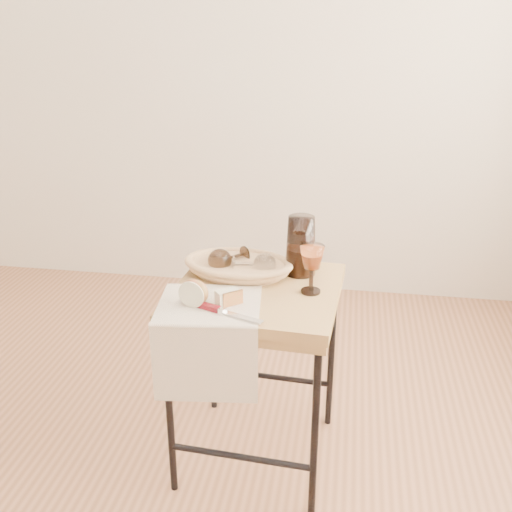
% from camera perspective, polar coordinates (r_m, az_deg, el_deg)
% --- Properties ---
extents(floor, '(3.60, 3.60, 0.00)m').
position_cam_1_polar(floor, '(2.19, -14.29, -21.98)').
color(floor, brown).
rests_on(floor, ground).
extents(wall_back, '(3.60, 0.00, 2.70)m').
position_cam_1_polar(wall_back, '(3.30, -3.81, 19.41)').
color(wall_back, beige).
rests_on(wall_back, ground).
extents(side_table, '(0.57, 0.57, 0.68)m').
position_cam_1_polar(side_table, '(2.09, 0.09, -11.52)').
color(side_table, brown).
rests_on(side_table, floor).
extents(tea_towel, '(0.34, 0.32, 0.01)m').
position_cam_1_polar(tea_towel, '(1.82, -4.57, -4.72)').
color(tea_towel, '#FDE3C3').
rests_on(tea_towel, side_table).
extents(bread_basket, '(0.35, 0.26, 0.05)m').
position_cam_1_polar(bread_basket, '(2.02, -1.73, -1.12)').
color(bread_basket, '#986E49').
rests_on(bread_basket, side_table).
extents(goblet_lying_a, '(0.15, 0.16, 0.08)m').
position_cam_1_polar(goblet_lying_a, '(2.03, -2.48, -0.16)').
color(goblet_lying_a, '#4A3626').
rests_on(goblet_lying_a, bread_basket).
extents(goblet_lying_b, '(0.13, 0.09, 0.08)m').
position_cam_1_polar(goblet_lying_b, '(1.98, -0.44, -0.76)').
color(goblet_lying_b, white).
rests_on(goblet_lying_b, bread_basket).
extents(pitcher, '(0.15, 0.23, 0.25)m').
position_cam_1_polar(pitcher, '(2.00, 4.37, 1.03)').
color(pitcher, black).
rests_on(pitcher, side_table).
extents(wine_goblet, '(0.08, 0.08, 0.16)m').
position_cam_1_polar(wine_goblet, '(1.87, 5.43, -1.28)').
color(wine_goblet, white).
rests_on(wine_goblet, side_table).
extents(apple_half, '(0.10, 0.07, 0.08)m').
position_cam_1_polar(apple_half, '(1.80, -6.00, -3.48)').
color(apple_half, '#AD2920').
rests_on(apple_half, tea_towel).
extents(apple_wedge, '(0.08, 0.07, 0.05)m').
position_cam_1_polar(apple_wedge, '(1.80, -2.82, -4.00)').
color(apple_wedge, beige).
rests_on(apple_wedge, tea_towel).
extents(table_knife, '(0.23, 0.11, 0.02)m').
position_cam_1_polar(table_knife, '(1.75, -3.06, -5.36)').
color(table_knife, silver).
rests_on(table_knife, tea_towel).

